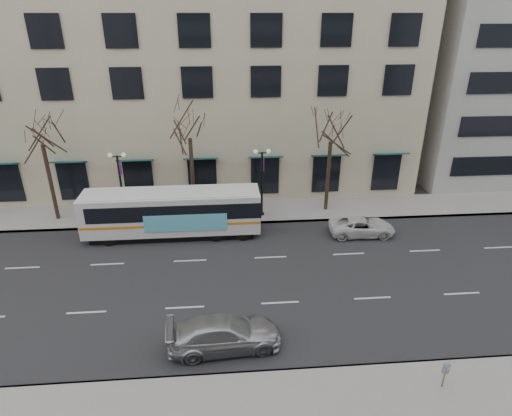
{
  "coord_description": "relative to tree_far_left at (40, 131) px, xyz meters",
  "views": [
    {
      "loc": [
        2.25,
        -20.53,
        14.03
      ],
      "look_at": [
        3.99,
        1.08,
        4.0
      ],
      "focal_mm": 30.0,
      "sensor_mm": 36.0,
      "label": 1
    }
  ],
  "objects": [
    {
      "name": "ground",
      "position": [
        10.0,
        -8.8,
        -6.7
      ],
      "size": [
        160.0,
        160.0,
        0.0
      ],
      "primitive_type": "plane",
      "color": "black",
      "rests_on": "ground"
    },
    {
      "name": "sidewalk_far",
      "position": [
        15.0,
        0.2,
        -6.62
      ],
      "size": [
        80.0,
        4.0,
        0.15
      ],
      "primitive_type": "cube",
      "color": "gray",
      "rests_on": "ground"
    },
    {
      "name": "building_hotel",
      "position": [
        8.0,
        12.2,
        5.3
      ],
      "size": [
        40.0,
        20.0,
        24.0
      ],
      "primitive_type": "cube",
      "color": "#B5AB8A",
      "rests_on": "ground"
    },
    {
      "name": "silver_car",
      "position": [
        12.05,
        -14.1,
        -5.95
      ],
      "size": [
        5.31,
        2.51,
        1.5
      ],
      "primitive_type": "imported",
      "rotation": [
        0.0,
        0.0,
        1.65
      ],
      "color": "#B0B2B8",
      "rests_on": "ground"
    },
    {
      "name": "city_bus",
      "position": [
        8.79,
        -3.0,
        -4.95
      ],
      "size": [
        11.8,
        2.64,
        3.2
      ],
      "rotation": [
        0.0,
        0.0,
        0.0
      ],
      "color": "silver",
      "rests_on": "ground"
    },
    {
      "name": "lamp_post_right",
      "position": [
        15.01,
        -0.6,
        -3.75
      ],
      "size": [
        1.22,
        0.45,
        5.21
      ],
      "color": "black",
      "rests_on": "ground"
    },
    {
      "name": "pay_station",
      "position": [
        20.81,
        -17.25,
        -5.69
      ],
      "size": [
        0.3,
        0.25,
        1.19
      ],
      "rotation": [
        0.0,
        0.0,
        0.4
      ],
      "color": "gray",
      "rests_on": "sidewalk_near"
    },
    {
      "name": "lamp_post_left",
      "position": [
        5.01,
        -0.6,
        -3.75
      ],
      "size": [
        1.22,
        0.45,
        5.21
      ],
      "color": "black",
      "rests_on": "ground"
    },
    {
      "name": "tree_far_right",
      "position": [
        20.0,
        0.0,
        -0.28
      ],
      "size": [
        3.6,
        3.6,
        8.06
      ],
      "color": "black",
      "rests_on": "ground"
    },
    {
      "name": "tree_far_mid",
      "position": [
        10.0,
        0.0,
        0.21
      ],
      "size": [
        3.6,
        3.6,
        8.55
      ],
      "color": "black",
      "rests_on": "ground"
    },
    {
      "name": "tree_far_left",
      "position": [
        0.0,
        0.0,
        0.0
      ],
      "size": [
        3.6,
        3.6,
        8.34
      ],
      "color": "black",
      "rests_on": "ground"
    },
    {
      "name": "white_pickup",
      "position": [
        21.57,
        -4.0,
        -6.08
      ],
      "size": [
        4.52,
        2.21,
        1.23
      ],
      "primitive_type": "imported",
      "rotation": [
        0.0,
        0.0,
        1.53
      ],
      "color": "silver",
      "rests_on": "ground"
    }
  ]
}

